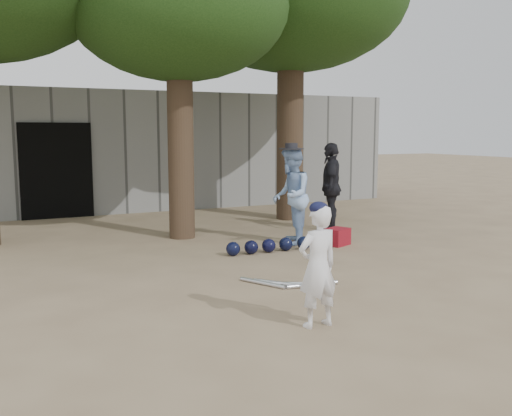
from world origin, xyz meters
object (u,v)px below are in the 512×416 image
spectator_blue (291,196)px  red_bag (337,237)px  boy_player (318,267)px  spectator_dark (331,187)px

spectator_blue → red_bag: (0.70, -0.44, -0.71)m
boy_player → red_bag: size_ratio=3.00×
spectator_blue → red_bag: 1.09m
spectator_blue → spectator_dark: spectator_dark is taller
spectator_dark → red_bag: spectator_dark is taller
red_bag → spectator_dark: bearing=61.0°
spectator_blue → red_bag: size_ratio=4.11×
red_bag → spectator_blue: bearing=147.7°
spectator_blue → boy_player: bearing=4.2°
spectator_dark → red_bag: size_ratio=4.23×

